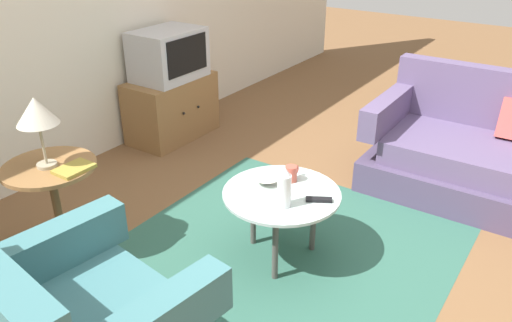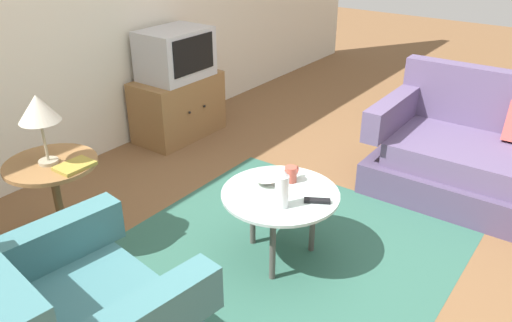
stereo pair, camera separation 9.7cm
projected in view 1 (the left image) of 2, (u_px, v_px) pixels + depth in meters
name	position (u px, v px, depth m)	size (l,w,h in m)	color
ground_plane	(315.00, 257.00, 3.17)	(16.00, 16.00, 0.00)	brown
area_rug	(280.00, 255.00, 3.19)	(2.04, 1.96, 0.00)	#2D5B4C
couch	(479.00, 156.00, 3.78)	(0.92, 1.54, 0.88)	#4B3E5C
coffee_table	(281.00, 199.00, 3.00)	(0.70, 0.70, 0.46)	#B2C6C1
side_table	(54.00, 190.00, 3.03)	(0.54, 0.54, 0.61)	olive
tv_stand	(172.00, 108.00, 4.72)	(0.83, 0.48, 0.57)	olive
television	(169.00, 55.00, 4.49)	(0.62, 0.45, 0.44)	#B7B7BC
table_lamp	(36.00, 113.00, 2.80)	(0.23, 0.23, 0.42)	#9E937A
vase	(284.00, 188.00, 2.79)	(0.08, 0.08, 0.24)	white
mug	(292.00, 173.00, 3.09)	(0.12, 0.07, 0.10)	#B74C3D
bowl	(267.00, 181.00, 3.06)	(0.15, 0.15, 0.04)	silver
tv_remote_dark	(319.00, 200.00, 2.89)	(0.11, 0.15, 0.02)	black
book	(74.00, 169.00, 2.90)	(0.21, 0.15, 0.02)	olive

